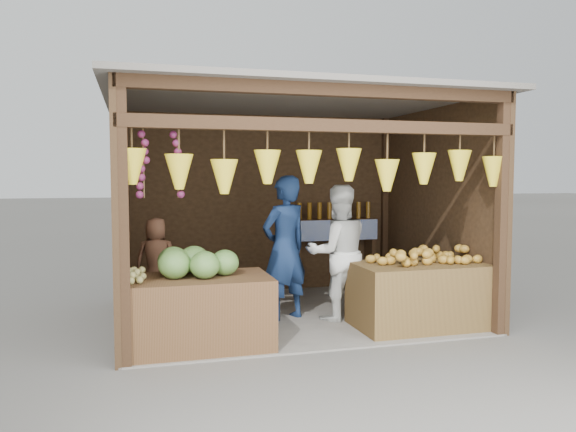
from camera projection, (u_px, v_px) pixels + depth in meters
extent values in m
plane|color=#514F49|center=(290.00, 315.00, 6.93)|extent=(80.00, 80.00, 0.00)
cube|color=slate|center=(290.00, 314.00, 6.93)|extent=(4.00, 3.00, 0.02)
cube|color=black|center=(263.00, 204.00, 8.28)|extent=(4.00, 0.06, 2.60)
cube|color=black|center=(119.00, 213.00, 6.31)|extent=(0.06, 3.00, 2.60)
cube|color=black|center=(436.00, 208.00, 7.37)|extent=(0.06, 3.00, 2.60)
cube|color=#605B54|center=(290.00, 100.00, 6.74)|extent=(4.30, 3.30, 0.06)
cube|color=black|center=(123.00, 223.00, 4.94)|extent=(0.11, 0.11, 2.60)
cube|color=black|center=(502.00, 215.00, 5.97)|extent=(0.11, 0.11, 2.60)
cube|color=black|center=(126.00, 206.00, 7.71)|extent=(0.11, 0.11, 2.60)
cube|color=black|center=(385.00, 203.00, 8.74)|extent=(0.11, 0.11, 2.60)
cube|color=black|center=(331.00, 126.00, 5.39)|extent=(4.00, 0.12, 0.12)
cube|color=black|center=(331.00, 90.00, 5.37)|extent=(4.00, 0.12, 0.12)
cube|color=#382314|center=(334.00, 221.00, 8.39)|extent=(1.25, 0.30, 0.05)
cube|color=#382314|center=(297.00, 257.00, 8.27)|extent=(0.05, 0.28, 1.05)
cube|color=#382314|center=(370.00, 254.00, 8.58)|extent=(0.05, 0.28, 1.05)
cube|color=blue|center=(338.00, 230.00, 8.24)|extent=(1.25, 0.02, 0.30)
cube|color=#462D17|center=(196.00, 313.00, 5.57)|extent=(1.47, 0.85, 0.72)
cube|color=#483218|center=(421.00, 296.00, 6.33)|extent=(1.51, 0.85, 0.74)
cube|color=black|center=(157.00, 313.00, 6.49)|extent=(0.29, 0.29, 0.27)
imported|color=#14264C|center=(285.00, 248.00, 6.63)|extent=(0.74, 0.63, 1.72)
imported|color=silver|center=(338.00, 253.00, 6.65)|extent=(0.79, 0.62, 1.61)
imported|color=brown|center=(156.00, 259.00, 6.45)|extent=(0.50, 0.34, 0.97)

